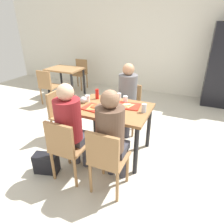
# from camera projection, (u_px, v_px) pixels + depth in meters

# --- Properties ---
(ground_plane) EXTENTS (10.00, 10.00, 0.02)m
(ground_plane) POSITION_uv_depth(u_px,v_px,m) (112.00, 151.00, 3.14)
(ground_plane) COLOR beige
(back_wall) EXTENTS (10.00, 0.10, 2.80)m
(back_wall) POSITION_uv_depth(u_px,v_px,m) (160.00, 42.00, 5.20)
(back_wall) COLOR silver
(back_wall) RESTS_ON ground_plane
(main_table) EXTENTS (1.10, 0.81, 0.76)m
(main_table) POSITION_uv_depth(u_px,v_px,m) (112.00, 114.00, 2.86)
(main_table) COLOR olive
(main_table) RESTS_ON ground_plane
(chair_near_left) EXTENTS (0.40, 0.40, 0.86)m
(chair_near_left) POSITION_uv_depth(u_px,v_px,m) (66.00, 146.00, 2.37)
(chair_near_left) COLOR #9E7247
(chair_near_left) RESTS_ON ground_plane
(chair_near_right) EXTENTS (0.40, 0.40, 0.86)m
(chair_near_right) POSITION_uv_depth(u_px,v_px,m) (106.00, 158.00, 2.17)
(chair_near_right) COLOR #9E7247
(chair_near_right) RESTS_ON ground_plane
(chair_far_side) EXTENTS (0.40, 0.40, 0.86)m
(chair_far_side) POSITION_uv_depth(u_px,v_px,m) (129.00, 104.00, 3.57)
(chair_far_side) COLOR #9E7247
(chair_far_side) RESTS_ON ground_plane
(chair_left_end) EXTENTS (0.40, 0.40, 0.86)m
(chair_left_end) POSITION_uv_depth(u_px,v_px,m) (61.00, 112.00, 3.26)
(chair_left_end) COLOR #9E7247
(chair_left_end) RESTS_ON ground_plane
(person_in_red) EXTENTS (0.32, 0.42, 1.27)m
(person_in_red) POSITION_uv_depth(u_px,v_px,m) (70.00, 124.00, 2.38)
(person_in_red) COLOR #383842
(person_in_red) RESTS_ON ground_plane
(person_in_brown_jacket) EXTENTS (0.32, 0.42, 1.27)m
(person_in_brown_jacket) POSITION_uv_depth(u_px,v_px,m) (111.00, 133.00, 2.18)
(person_in_brown_jacket) COLOR #383842
(person_in_brown_jacket) RESTS_ON ground_plane
(person_far_side) EXTENTS (0.32, 0.42, 1.27)m
(person_far_side) POSITION_uv_depth(u_px,v_px,m) (127.00, 94.00, 3.35)
(person_far_side) COLOR #383842
(person_far_side) RESTS_ON ground_plane
(tray_red_near) EXTENTS (0.39, 0.31, 0.02)m
(tray_red_near) POSITION_uv_depth(u_px,v_px,m) (96.00, 108.00, 2.76)
(tray_red_near) COLOR red
(tray_red_near) RESTS_ON main_table
(tray_red_far) EXTENTS (0.39, 0.30, 0.02)m
(tray_red_far) POSITION_uv_depth(u_px,v_px,m) (127.00, 106.00, 2.84)
(tray_red_far) COLOR red
(tray_red_far) RESTS_ON main_table
(paper_plate_center) EXTENTS (0.22, 0.22, 0.01)m
(paper_plate_center) POSITION_uv_depth(u_px,v_px,m) (108.00, 100.00, 3.06)
(paper_plate_center) COLOR white
(paper_plate_center) RESTS_ON main_table
(paper_plate_near_edge) EXTENTS (0.22, 0.22, 0.01)m
(paper_plate_near_edge) POSITION_uv_depth(u_px,v_px,m) (117.00, 115.00, 2.57)
(paper_plate_near_edge) COLOR white
(paper_plate_near_edge) RESTS_ON main_table
(pizza_slice_a) EXTENTS (0.27, 0.29, 0.02)m
(pizza_slice_a) POSITION_uv_depth(u_px,v_px,m) (96.00, 106.00, 2.78)
(pizza_slice_a) COLOR #C68C47
(pizza_slice_a) RESTS_ON tray_red_near
(pizza_slice_b) EXTENTS (0.23, 0.22, 0.02)m
(pizza_slice_b) POSITION_uv_depth(u_px,v_px,m) (127.00, 105.00, 2.83)
(pizza_slice_b) COLOR #DBAD60
(pizza_slice_b) RESTS_ON tray_red_far
(pizza_slice_c) EXTENTS (0.24, 0.23, 0.02)m
(pizza_slice_c) POSITION_uv_depth(u_px,v_px,m) (108.00, 100.00, 3.05)
(pizza_slice_c) COLOR #DBAD60
(pizza_slice_c) RESTS_ON paper_plate_center
(plastic_cup_a) EXTENTS (0.07, 0.07, 0.10)m
(plastic_cup_a) POSITION_uv_depth(u_px,v_px,m) (119.00, 96.00, 3.09)
(plastic_cup_a) COLOR white
(plastic_cup_a) RESTS_ON main_table
(plastic_cup_b) EXTENTS (0.07, 0.07, 0.10)m
(plastic_cup_b) POSITION_uv_depth(u_px,v_px,m) (103.00, 114.00, 2.50)
(plastic_cup_b) COLOR white
(plastic_cup_b) RESTS_ON main_table
(plastic_cup_c) EXTENTS (0.07, 0.07, 0.10)m
(plastic_cup_c) POSITION_uv_depth(u_px,v_px,m) (88.00, 98.00, 3.00)
(plastic_cup_c) COLOR white
(plastic_cup_c) RESTS_ON main_table
(plastic_cup_d) EXTENTS (0.07, 0.07, 0.10)m
(plastic_cup_d) POSITION_uv_depth(u_px,v_px,m) (125.00, 99.00, 2.97)
(plastic_cup_d) COLOR white
(plastic_cup_d) RESTS_ON main_table
(soda_can) EXTENTS (0.07, 0.07, 0.12)m
(soda_can) POSITION_uv_depth(u_px,v_px,m) (144.00, 108.00, 2.63)
(soda_can) COLOR #B7BCC6
(soda_can) RESTS_ON main_table
(condiment_bottle) EXTENTS (0.06, 0.06, 0.16)m
(condiment_bottle) POSITION_uv_depth(u_px,v_px,m) (97.00, 94.00, 3.09)
(condiment_bottle) COLOR red
(condiment_bottle) RESTS_ON main_table
(foil_bundle) EXTENTS (0.10, 0.10, 0.10)m
(foil_bundle) POSITION_uv_depth(u_px,v_px,m) (83.00, 100.00, 2.94)
(foil_bundle) COLOR silver
(foil_bundle) RESTS_ON main_table
(handbag) EXTENTS (0.35, 0.24, 0.28)m
(handbag) POSITION_uv_depth(u_px,v_px,m) (46.00, 163.00, 2.63)
(handbag) COLOR black
(handbag) RESTS_ON ground_plane
(drink_fridge) EXTENTS (0.70, 0.60, 1.90)m
(drink_fridge) POSITION_uv_depth(u_px,v_px,m) (224.00, 66.00, 4.52)
(drink_fridge) COLOR black
(drink_fridge) RESTS_ON ground_plane
(background_table) EXTENTS (0.90, 0.70, 0.76)m
(background_table) POSITION_uv_depth(u_px,v_px,m) (65.00, 73.00, 5.23)
(background_table) COLOR #9E7247
(background_table) RESTS_ON ground_plane
(background_chair_near) EXTENTS (0.40, 0.40, 0.86)m
(background_chair_near) POSITION_uv_depth(u_px,v_px,m) (48.00, 85.00, 4.67)
(background_chair_near) COLOR #9E7247
(background_chair_near) RESTS_ON ground_plane
(background_chair_far) EXTENTS (0.40, 0.40, 0.86)m
(background_chair_far) POSITION_uv_depth(u_px,v_px,m) (80.00, 72.00, 5.89)
(background_chair_far) COLOR #9E7247
(background_chair_far) RESTS_ON ground_plane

